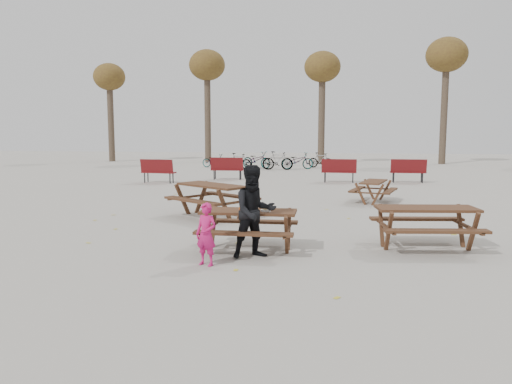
# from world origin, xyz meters

# --- Properties ---
(ground) EXTENTS (80.00, 80.00, 0.00)m
(ground) POSITION_xyz_m (0.00, 0.00, 0.00)
(ground) COLOR gray
(ground) RESTS_ON ground
(main_picnic_table) EXTENTS (1.80, 1.45, 0.78)m
(main_picnic_table) POSITION_xyz_m (0.00, 0.00, 0.59)
(main_picnic_table) COLOR #3D2416
(main_picnic_table) RESTS_ON ground
(food_tray) EXTENTS (0.18, 0.11, 0.03)m
(food_tray) POSITION_xyz_m (0.34, -0.11, 0.79)
(food_tray) COLOR white
(food_tray) RESTS_ON main_picnic_table
(bread_roll) EXTENTS (0.14, 0.06, 0.05)m
(bread_roll) POSITION_xyz_m (0.34, -0.11, 0.83)
(bread_roll) COLOR tan
(bread_roll) RESTS_ON food_tray
(soda_bottle) EXTENTS (0.07, 0.07, 0.17)m
(soda_bottle) POSITION_xyz_m (-0.12, -0.18, 0.85)
(soda_bottle) COLOR silver
(soda_bottle) RESTS_ON main_picnic_table
(child) EXTENTS (0.46, 0.38, 1.07)m
(child) POSITION_xyz_m (-0.54, -1.15, 0.54)
(child) COLOR #C81966
(child) RESTS_ON ground
(adult) EXTENTS (1.01, 0.94, 1.67)m
(adult) POSITION_xyz_m (0.19, -0.51, 0.84)
(adult) COLOR black
(adult) RESTS_ON ground
(picnic_table_east) EXTENTS (2.05, 1.73, 0.81)m
(picnic_table_east) POSITION_xyz_m (3.37, 0.63, 0.41)
(picnic_table_east) COLOR #3D2416
(picnic_table_east) RESTS_ON ground
(picnic_table_north) EXTENTS (2.59, 2.50, 0.87)m
(picnic_table_north) POSITION_xyz_m (-1.51, 3.46, 0.43)
(picnic_table_north) COLOR #3D2416
(picnic_table_north) RESTS_ON ground
(picnic_table_far) EXTENTS (1.65, 1.86, 0.67)m
(picnic_table_far) POSITION_xyz_m (2.92, 6.84, 0.34)
(picnic_table_far) COLOR #3D2416
(picnic_table_far) RESTS_ON ground
(park_bench_row) EXTENTS (12.26, 2.42, 1.03)m
(park_bench_row) POSITION_xyz_m (-0.50, 12.62, 0.52)
(park_bench_row) COLOR maroon
(park_bench_row) RESTS_ON ground
(bicycle_row) EXTENTS (7.99, 2.66, 1.05)m
(bicycle_row) POSITION_xyz_m (-1.99, 19.81, 0.48)
(bicycle_row) COLOR black
(bicycle_row) RESTS_ON ground
(tree_row) EXTENTS (32.17, 3.52, 8.26)m
(tree_row) POSITION_xyz_m (0.90, 25.15, 6.19)
(tree_row) COLOR #382B21
(tree_row) RESTS_ON ground
(fallen_leaves) EXTENTS (11.00, 11.00, 0.01)m
(fallen_leaves) POSITION_xyz_m (0.50, 2.50, 0.00)
(fallen_leaves) COLOR gold
(fallen_leaves) RESTS_ON ground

